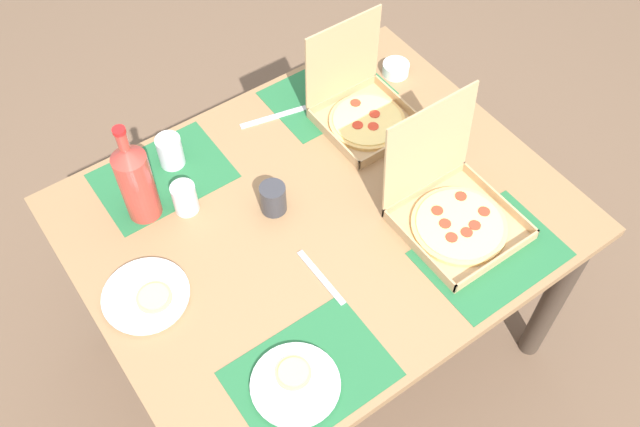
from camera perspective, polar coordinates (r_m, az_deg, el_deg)
ground_plane at (r=2.51m, az=0.00°, el=-9.92°), size 6.00×6.00×0.00m
dining_table at (r=1.98m, az=0.00°, el=-1.89°), size 1.27×1.03×0.73m
placemat_near_left at (r=1.66m, az=-0.80°, el=-12.91°), size 0.36×0.26×0.00m
placemat_near_right at (r=1.87m, az=13.72°, el=-3.22°), size 0.36×0.26×0.00m
placemat_far_left at (r=2.02m, az=-12.67°, el=3.01°), size 0.36×0.26×0.00m
placemat_far_right at (r=2.19m, az=0.59°, el=9.74°), size 0.36×0.26×0.00m
pizza_box_corner_right at (r=1.87m, az=10.71°, el=0.43°), size 0.29×0.31×0.33m
pizza_box_center at (r=2.09m, az=3.42°, el=8.57°), size 0.26×0.26×0.29m
plate_near_right at (r=1.64m, az=-2.03°, el=-13.67°), size 0.21×0.21×0.03m
plate_far_right at (r=1.79m, az=-13.89°, el=-6.54°), size 0.22×0.22×0.03m
soda_bottle at (r=1.85m, az=-14.75°, el=2.60°), size 0.09×0.09×0.32m
cup_clear_right at (r=1.87m, az=-3.83°, el=1.24°), size 0.07×0.07×0.09m
cup_clear_left at (r=1.90m, az=-10.93°, el=1.24°), size 0.07×0.07×0.09m
cup_spare at (r=2.01m, az=-12.07°, el=4.96°), size 0.07×0.07×0.10m
condiment_bowl at (r=2.26m, az=6.17°, el=11.62°), size 0.08×0.08×0.04m
fork_by_near_right at (r=1.77m, az=0.09°, el=-5.20°), size 0.02×0.19×0.00m
knife_by_far_right at (r=2.12m, az=-3.78°, el=7.83°), size 0.21×0.06×0.00m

